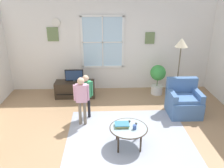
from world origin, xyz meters
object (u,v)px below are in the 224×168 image
(remote_near_books, at_px, (128,122))
(person_green_shirt, at_px, (86,92))
(remote_near_cup, at_px, (136,125))
(person_pink_shirt, at_px, (82,96))
(television, at_px, (74,75))
(tv_stand, at_px, (75,89))
(potted_plant_by_window, at_px, (158,77))
(cup, at_px, (135,127))
(armchair, at_px, (183,102))
(book_stack, at_px, (122,125))
(floor_lamp, at_px, (181,50))
(coffee_table, at_px, (129,129))

(remote_near_books, relative_size, person_green_shirt, 0.13)
(remote_near_cup, height_order, person_pink_shirt, person_pink_shirt)
(television, bearing_deg, person_pink_shirt, -77.51)
(person_pink_shirt, height_order, person_green_shirt, person_pink_shirt)
(tv_stand, xyz_separation_m, television, (0.00, -0.00, 0.42))
(remote_near_cup, bearing_deg, potted_plant_by_window, 67.81)
(television, distance_m, potted_plant_by_window, 2.43)
(cup, bearing_deg, person_green_shirt, 129.33)
(remote_near_books, relative_size, remote_near_cup, 1.00)
(armchair, xyz_separation_m, book_stack, (-1.63, -1.20, 0.12))
(television, distance_m, person_pink_shirt, 1.58)
(television, relative_size, armchair, 0.59)
(armchair, xyz_separation_m, remote_near_cup, (-1.36, -1.17, 0.10))
(remote_near_books, bearing_deg, television, 120.80)
(cup, xyz_separation_m, floor_lamp, (1.37, 1.83, 1.06))
(tv_stand, distance_m, armchair, 3.03)
(tv_stand, bearing_deg, floor_lamp, -12.30)
(television, relative_size, remote_near_cup, 3.69)
(television, relative_size, floor_lamp, 0.29)
(coffee_table, xyz_separation_m, person_green_shirt, (-0.88, 1.15, 0.30))
(armchair, height_order, remote_near_books, armchair)
(coffee_table, bearing_deg, television, 118.72)
(person_green_shirt, bearing_deg, armchair, 2.26)
(coffee_table, bearing_deg, cup, -26.57)
(remote_near_cup, xyz_separation_m, person_green_shirt, (-1.03, 1.08, 0.26))
(book_stack, distance_m, person_green_shirt, 1.36)
(coffee_table, bearing_deg, book_stack, 158.39)
(book_stack, bearing_deg, remote_near_books, 42.12)
(remote_near_cup, bearing_deg, person_green_shirt, 133.58)
(person_green_shirt, bearing_deg, floor_lamp, 14.74)
(armchair, xyz_separation_m, floor_lamp, (-0.03, 0.53, 1.19))
(remote_near_cup, bearing_deg, floor_lamp, 51.94)
(coffee_table, height_order, remote_near_cup, remote_near_cup)
(tv_stand, distance_m, person_green_shirt, 1.37)
(cup, bearing_deg, remote_near_books, 113.13)
(person_green_shirt, xyz_separation_m, floor_lamp, (2.36, 0.62, 0.83))
(book_stack, relative_size, person_pink_shirt, 0.24)
(book_stack, bearing_deg, cup, -23.94)
(book_stack, xyz_separation_m, remote_near_cup, (0.27, 0.02, -0.02))
(remote_near_cup, height_order, floor_lamp, floor_lamp)
(tv_stand, distance_m, potted_plant_by_window, 2.45)
(person_pink_shirt, bearing_deg, potted_plant_by_window, 38.30)
(coffee_table, bearing_deg, floor_lamp, 50.24)
(armchair, xyz_separation_m, coffee_table, (-1.51, -1.25, 0.06))
(person_green_shirt, relative_size, floor_lamp, 0.60)
(remote_near_cup, bearing_deg, book_stack, -174.78)
(cup, bearing_deg, person_pink_shirt, 140.35)
(television, xyz_separation_m, armchair, (2.81, -1.13, -0.33))
(floor_lamp, bearing_deg, remote_near_cup, -128.06)
(tv_stand, distance_m, cup, 2.82)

